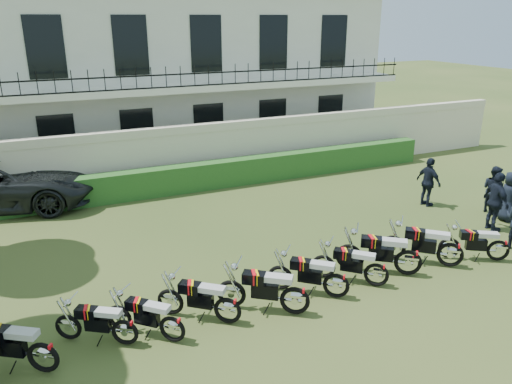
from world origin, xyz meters
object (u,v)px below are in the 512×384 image
Objects in this scene: motorcycle_1 at (125,326)px; motorcycle_5 at (337,280)px; motorcycle_3 at (228,304)px; motorcycle_7 at (409,256)px; motorcycle_9 at (499,246)px; motorcycle_4 at (295,294)px; officer_3 at (509,196)px; officer_5 at (429,182)px; motorcycle_2 at (172,323)px; motorcycle_0 at (42,350)px; motorcycle_6 at (377,269)px; officer_4 at (493,189)px; motorcycle_8 at (451,249)px; officer_2 at (496,202)px.

motorcycle_5 is at bearing -59.95° from motorcycle_1.
motorcycle_7 is (4.83, 0.11, 0.06)m from motorcycle_3.
motorcycle_4 is at bearing 122.03° from motorcycle_9.
motorcycle_4 is at bearing -61.36° from motorcycle_3.
officer_3 is (5.28, 1.58, 0.27)m from motorcycle_7.
officer_5 is (3.91, 3.65, 0.31)m from motorcycle_7.
motorcycle_4 is 1.03× the size of officer_5.
motorcycle_9 is at bearing -47.21° from motorcycle_2.
officer_3 reaches higher than motorcycle_0.
motorcycle_5 reaches higher than motorcycle_1.
motorcycle_1 is at bearing 119.39° from motorcycle_9.
motorcycle_6 is (3.78, -0.01, -0.01)m from motorcycle_3.
motorcycle_1 is at bearing 115.25° from motorcycle_2.
motorcycle_3 is at bearing 129.47° from motorcycle_5.
officer_4 reaches higher than motorcycle_6.
motorcycle_3 is at bearing 115.15° from motorcycle_4.
officer_3 is at bearing -41.01° from motorcycle_3.
motorcycle_3 is at bearing 132.75° from motorcycle_8.
officer_2 is (12.65, 1.39, 0.42)m from motorcycle_0.
motorcycle_5 is at bearing 116.13° from officer_5.
motorcycle_0 is at bearing 134.50° from motorcycle_6.
motorcycle_1 is 9.62m from motorcycle_9.
motorcycle_7 is (6.05, 0.25, 0.09)m from motorcycle_2.
officer_5 reaches higher than motorcycle_4.
motorcycle_7 is at bearing -49.20° from motorcycle_3.
officer_5 is at bearing 50.96° from officer_4.
officer_4 is (12.33, 2.28, 0.35)m from motorcycle_1.
officer_2 is (5.30, 1.33, 0.44)m from motorcycle_6.
officer_4 reaches higher than motorcycle_4.
motorcycle_7 reaches higher than motorcycle_5.
motorcycle_8 is at bearing -56.30° from motorcycle_0.
motorcycle_0 is at bearing 128.75° from motorcycle_7.
motorcycle_6 is at bearing 118.17° from motorcycle_9.
motorcycle_7 is (3.39, 0.39, 0.02)m from motorcycle_4.
motorcycle_8 is 0.95× the size of officer_5.
motorcycle_6 is 1.06m from motorcycle_7.
officer_2 is 1.13× the size of officer_3.
motorcycle_3 is at bearing -55.65° from motorcycle_0.
motorcycle_6 is at bearing -46.42° from motorcycle_5.
officer_5 is (2.62, 3.75, 0.32)m from motorcycle_8.
motorcycle_2 is 2.67m from motorcycle_4.
motorcycle_0 is 1.50m from motorcycle_1.
motorcycle_1 is at bearing -48.37° from motorcycle_0.
officer_3 is at bearing -49.49° from motorcycle_0.
motorcycle_6 is at bearing 114.20° from officer_3.
motorcycle_5 is (3.84, 0.07, 0.04)m from motorcycle_2.
officer_2 is (4.25, 1.21, 0.38)m from motorcycle_7.
motorcycle_0 is at bearing 131.11° from motorcycle_1.
motorcycle_0 is at bearing 106.49° from officer_3.
officer_2 reaches higher than officer_3.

